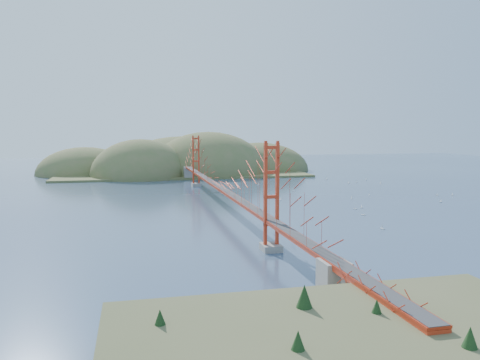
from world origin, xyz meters
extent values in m
plane|color=#324664|center=(0.00, 0.00, 0.00)|extent=(320.00, 320.00, 0.00)
cube|color=gray|center=(0.00, -30.00, 0.35)|extent=(2.00, 2.40, 0.70)
cube|color=gray|center=(0.00, 30.00, 0.35)|extent=(2.00, 2.40, 0.70)
cube|color=#A92812|center=(0.00, 0.00, 3.30)|extent=(1.40, 92.00, 0.16)
cube|color=#A92812|center=(0.00, 0.00, 3.10)|extent=(1.33, 92.00, 0.24)
cube|color=#38383A|center=(0.00, 0.00, 3.40)|extent=(1.19, 92.00, 0.03)
cube|color=gray|center=(0.00, -46.00, 1.65)|extent=(2.00, 2.20, 3.30)
cube|color=gray|center=(0.00, 46.00, 1.65)|extent=(2.20, 2.60, 3.30)
cube|color=#A92812|center=(0.00, -52.00, 3.30)|extent=(1.40, 12.00, 0.16)
cube|color=#A92812|center=(0.00, -52.00, 3.05)|extent=(1.33, 12.00, 0.30)
cube|color=gray|center=(0.00, -56.00, 1.47)|extent=(0.50, 0.70, 2.95)
cube|color=gray|center=(0.00, -53.00, 1.47)|extent=(0.50, 0.70, 2.95)
cube|color=gray|center=(0.00, -50.00, 1.47)|extent=(0.50, 0.70, 2.95)
cube|color=gray|center=(0.00, -48.00, 1.47)|extent=(0.50, 0.70, 2.95)
cube|color=#59544C|center=(0.00, -48.50, 0.12)|extent=(9.00, 6.00, 0.24)
cube|color=brown|center=(0.40, -47.80, 0.61)|extent=(3.70, 2.30, 0.75)
cube|color=gray|center=(0.40, -47.80, 1.04)|extent=(3.70, 2.30, 0.10)
cylinder|color=white|center=(0.40, -47.80, 1.49)|extent=(0.03, 0.03, 1.00)
cube|color=#464E2C|center=(-4.00, -51.00, 0.90)|extent=(24.00, 3.00, 1.80)
cone|color=black|center=(-3.79, -53.53, 3.39)|extent=(0.54, 0.54, 0.77)
cone|color=black|center=(-2.00, -57.90, 3.57)|extent=(0.80, 0.80, 1.14)
cone|color=black|center=(-4.93, -59.10, 3.50)|extent=(0.70, 0.70, 1.01)
cube|color=brown|center=(0.00, 64.00, 0.25)|extent=(70.00, 40.00, 0.60)
ellipsoid|color=brown|center=(-12.00, 56.00, 0.00)|extent=(28.00, 28.00, 21.00)
ellipsoid|color=brown|center=(8.00, 62.00, 0.00)|extent=(36.00, 36.00, 25.00)
ellipsoid|color=brown|center=(26.00, 70.00, 0.00)|extent=(32.00, 32.00, 18.00)
ellipsoid|color=brown|center=(-28.00, 68.00, 0.00)|extent=(28.00, 28.00, 16.00)
ellipsoid|color=brown|center=(2.00, 78.00, 0.00)|extent=(44.00, 44.00, 22.00)
cube|color=white|center=(31.35, 6.89, 0.05)|extent=(0.39, 0.51, 0.09)
cylinder|color=white|center=(31.35, 6.89, 0.32)|extent=(0.01, 0.01, 0.54)
cube|color=white|center=(22.67, -6.71, 0.05)|extent=(0.52, 0.27, 0.09)
cylinder|color=white|center=(22.67, -6.71, 0.33)|extent=(0.01, 0.01, 0.54)
cube|color=white|center=(12.34, 5.03, 0.06)|extent=(0.25, 0.59, 0.10)
cylinder|color=white|center=(12.34, 5.03, 0.37)|extent=(0.02, 0.02, 0.62)
cube|color=white|center=(44.41, 3.73, 0.06)|extent=(0.43, 0.58, 0.10)
cylinder|color=white|center=(44.41, 3.73, 0.37)|extent=(0.02, 0.02, 0.61)
cube|color=white|center=(10.09, 31.22, 0.06)|extent=(0.62, 0.38, 0.11)
cylinder|color=white|center=(10.09, 31.22, 0.38)|extent=(0.02, 0.02, 0.64)
cube|color=white|center=(44.55, 25.69, 0.07)|extent=(0.32, 0.66, 0.11)
cylinder|color=white|center=(44.55, 25.69, 0.41)|extent=(0.02, 0.02, 0.68)
cube|color=white|center=(26.01, 3.57, 0.06)|extent=(0.37, 0.55, 0.10)
cylinder|color=white|center=(26.01, 3.57, 0.34)|extent=(0.02, 0.02, 0.57)
cube|color=white|center=(18.85, 16.18, 0.05)|extent=(0.48, 0.39, 0.09)
cylinder|color=white|center=(18.85, 16.18, 0.31)|extent=(0.01, 0.01, 0.52)
cube|color=white|center=(21.09, -7.55, 0.06)|extent=(0.51, 0.46, 0.09)
cylinder|color=white|center=(21.09, -7.55, 0.34)|extent=(0.02, 0.02, 0.57)
cube|color=white|center=(39.51, -4.14, 0.06)|extent=(0.61, 0.43, 0.11)
cylinder|color=white|center=(39.51, -4.14, 0.38)|extent=(0.02, 0.02, 0.64)
cube|color=white|center=(35.62, 37.57, 0.06)|extent=(0.59, 0.37, 0.10)
cylinder|color=white|center=(35.62, 37.57, 0.37)|extent=(0.02, 0.02, 0.61)
cube|color=white|center=(47.24, 2.88, 0.06)|extent=(0.57, 0.36, 0.10)
cylinder|color=white|center=(47.24, 2.88, 0.35)|extent=(0.02, 0.02, 0.59)
cube|color=white|center=(36.85, 27.13, 0.06)|extent=(0.57, 0.24, 0.10)
cylinder|color=white|center=(36.85, 27.13, 0.36)|extent=(0.02, 0.02, 0.60)
cube|color=white|center=(44.55, 32.96, 0.05)|extent=(0.51, 0.39, 0.09)
cylinder|color=white|center=(44.55, 32.96, 0.33)|extent=(0.01, 0.01, 0.55)
cube|color=white|center=(19.70, -12.93, 0.07)|extent=(0.62, 0.49, 0.11)
cylinder|color=white|center=(19.70, -12.93, 0.40)|extent=(0.02, 0.02, 0.66)
cube|color=white|center=(39.86, 29.02, 0.05)|extent=(0.41, 0.50, 0.09)
cylinder|color=white|center=(39.86, 29.02, 0.33)|extent=(0.01, 0.01, 0.54)
cube|color=white|center=(17.29, -22.69, 0.07)|extent=(0.44, 0.64, 0.11)
cylinder|color=white|center=(17.29, -22.69, 0.40)|extent=(0.02, 0.02, 0.67)
cube|color=white|center=(14.73, 29.41, 0.05)|extent=(0.49, 0.24, 0.09)
cylinder|color=white|center=(14.73, 29.41, 0.31)|extent=(0.01, 0.01, 0.52)
camera|label=1|loc=(-14.14, -76.81, 12.71)|focal=35.00mm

